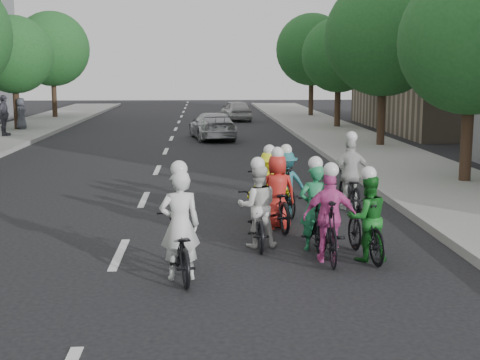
{
  "coord_description": "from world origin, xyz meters",
  "views": [
    {
      "loc": [
        1.49,
        -11.48,
        3.22
      ],
      "look_at": [
        2.23,
        1.86,
        1.0
      ],
      "focal_mm": 50.0,
      "sensor_mm": 36.0,
      "label": 1
    }
  ],
  "objects": [
    {
      "name": "sidewalk_right",
      "position": [
        8.0,
        10.0,
        0.07
      ],
      "size": [
        4.0,
        80.0,
        0.15
      ],
      "primitive_type": "cube",
      "color": "gray",
      "rests_on": "ground"
    },
    {
      "name": "cyclist_0",
      "position": [
        1.12,
        -1.38,
        0.6
      ],
      "size": [
        0.89,
        1.89,
        1.86
      ],
      "rotation": [
        0.0,
        0.0,
        3.29
      ],
      "color": "black",
      "rests_on": "ground"
    },
    {
      "name": "tree_l_5",
      "position": [
        -8.2,
        33.0,
        4.52
      ],
      "size": [
        4.8,
        4.8,
        6.93
      ],
      "color": "black",
      "rests_on": "ground"
    },
    {
      "name": "cyclist_4",
      "position": [
        2.99,
        1.86,
        0.59
      ],
      "size": [
        0.92,
        2.02,
        1.68
      ],
      "rotation": [
        0.0,
        0.0,
        3.27
      ],
      "color": "black",
      "rests_on": "ground"
    },
    {
      "name": "spectator_1",
      "position": [
        -7.78,
        20.24,
        1.1
      ],
      "size": [
        0.54,
        1.14,
        1.9
      ],
      "primitive_type": "imported",
      "rotation": [
        0.0,
        0.0,
        1.5
      ],
      "color": "#4D4B57",
      "rests_on": "sidewalk_left"
    },
    {
      "name": "follow_car_trail",
      "position": [
        3.59,
        31.01,
        0.65
      ],
      "size": [
        2.07,
        4.0,
        1.3
      ],
      "primitive_type": "imported",
      "rotation": [
        0.0,
        0.0,
        3.29
      ],
      "color": "silver",
      "rests_on": "ground"
    },
    {
      "name": "cyclist_1",
      "position": [
        4.26,
        -0.52,
        0.61
      ],
      "size": [
        0.78,
        1.73,
        1.62
      ],
      "rotation": [
        0.0,
        0.0,
        3.27
      ],
      "color": "black",
      "rests_on": "ground"
    },
    {
      "name": "bldg_se",
      "position": [
        16.0,
        24.0,
        4.0
      ],
      "size": [
        10.0,
        14.0,
        8.0
      ],
      "primitive_type": "cube",
      "color": "gray",
      "rests_on": "ground"
    },
    {
      "name": "spectator_2",
      "position": [
        -7.93,
        23.79,
        0.96
      ],
      "size": [
        0.6,
        0.84,
        1.62
      ],
      "primitive_type": "imported",
      "rotation": [
        0.0,
        0.0,
        1.68
      ],
      "color": "#474953",
      "rests_on": "sidewalk_left"
    },
    {
      "name": "curb_right",
      "position": [
        6.05,
        10.0,
        0.09
      ],
      "size": [
        0.18,
        80.0,
        0.18
      ],
      "primitive_type": "cube",
      "color": "#999993",
      "rests_on": "ground"
    },
    {
      "name": "tree_r_2",
      "position": [
        8.8,
        24.6,
        3.96
      ],
      "size": [
        4.0,
        4.0,
        5.97
      ],
      "color": "black",
      "rests_on": "ground"
    },
    {
      "name": "cyclist_7",
      "position": [
        3.32,
        3.1,
        0.63
      ],
      "size": [
        0.99,
        1.84,
        1.6
      ],
      "rotation": [
        0.0,
        0.0,
        3.27
      ],
      "color": "black",
      "rests_on": "ground"
    },
    {
      "name": "cyclist_5",
      "position": [
        3.48,
        0.19,
        0.59
      ],
      "size": [
        0.59,
        1.6,
        1.7
      ],
      "rotation": [
        0.0,
        0.0,
        3.2
      ],
      "color": "black",
      "rests_on": "ground"
    },
    {
      "name": "tree_r_0",
      "position": [
        8.8,
        6.6,
        3.96
      ],
      "size": [
        4.0,
        4.0,
        5.97
      ],
      "color": "black",
      "rests_on": "ground"
    },
    {
      "name": "cyclist_2",
      "position": [
        2.91,
        2.7,
        0.6
      ],
      "size": [
        1.05,
        2.0,
        1.63
      ],
      "rotation": [
        0.0,
        0.0,
        3.33
      ],
      "color": "black",
      "rests_on": "ground"
    },
    {
      "name": "follow_car_lead",
      "position": [
        1.93,
        19.53,
        0.63
      ],
      "size": [
        2.41,
        4.53,
        1.25
      ],
      "primitive_type": "imported",
      "rotation": [
        0.0,
        0.0,
        3.3
      ],
      "color": "#AEAFB3",
      "rests_on": "ground"
    },
    {
      "name": "cyclist_8",
      "position": [
        4.89,
        3.64,
        0.62
      ],
      "size": [
        1.0,
        1.81,
        1.82
      ],
      "rotation": [
        0.0,
        0.0,
        3.2
      ],
      "color": "black",
      "rests_on": "ground"
    },
    {
      "name": "ground",
      "position": [
        0.0,
        0.0,
        0.0
      ],
      "size": [
        120.0,
        120.0,
        0.0
      ],
      "primitive_type": "plane",
      "color": "black",
      "rests_on": "ground"
    },
    {
      "name": "tree_l_4",
      "position": [
        -8.2,
        24.0,
        3.96
      ],
      "size": [
        4.0,
        4.0,
        5.97
      ],
      "color": "black",
      "rests_on": "ground"
    },
    {
      "name": "tree_r_1",
      "position": [
        8.8,
        15.6,
        4.52
      ],
      "size": [
        4.8,
        4.8,
        6.93
      ],
      "color": "black",
      "rests_on": "ground"
    },
    {
      "name": "tree_r_3",
      "position": [
        8.8,
        33.6,
        4.52
      ],
      "size": [
        4.8,
        4.8,
        6.93
      ],
      "color": "black",
      "rests_on": "ground"
    },
    {
      "name": "cyclist_3",
      "position": [
        3.61,
        -0.58,
        0.63
      ],
      "size": [
        0.92,
        1.82,
        1.7
      ],
      "rotation": [
        0.0,
        0.0,
        3.1
      ],
      "color": "black",
      "rests_on": "ground"
    },
    {
      "name": "cyclist_6",
      "position": [
        2.47,
        0.47,
        0.59
      ],
      "size": [
        0.75,
        1.81,
        1.66
      ],
      "rotation": [
        0.0,
        0.0,
        3.16
      ],
      "color": "black",
      "rests_on": "ground"
    }
  ]
}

